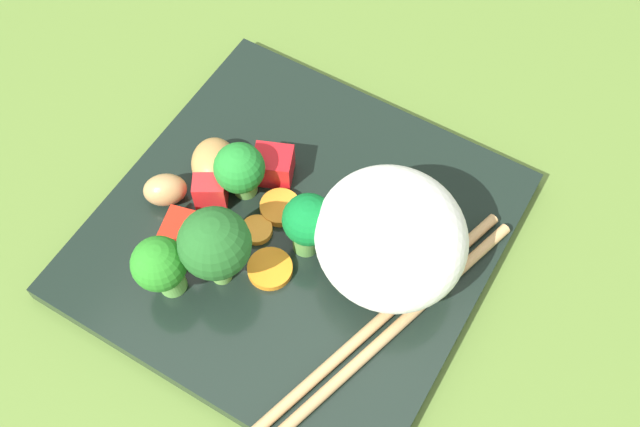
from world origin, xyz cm
name	(u,v)px	position (x,y,z in cm)	size (l,w,h in cm)	color
ground_plane	(297,246)	(0.00, 0.00, -1.00)	(110.00, 110.00, 2.00)	#56742F
square_plate	(297,235)	(0.00, 0.00, 0.65)	(24.09, 24.09, 1.30)	black
rice_mound	(391,237)	(6.15, 0.56, 4.71)	(9.34, 8.95, 6.83)	white
broccoli_floret_0	(215,245)	(-2.44, -4.99, 5.31)	(4.32, 4.32, 6.34)	#64A044
broccoli_floret_1	(240,170)	(-4.48, 0.84, 3.90)	(3.28, 3.28, 4.56)	#66A648
broccoli_floret_2	(308,222)	(1.21, -0.56, 4.10)	(3.22, 3.22, 4.72)	#569240
broccoli_floret_3	(161,266)	(-4.90, -7.23, 4.19)	(3.30, 3.30, 4.89)	#64AF49
carrot_slice_0	(275,271)	(0.33, -3.31, 1.54)	(2.82, 2.82, 0.49)	orange
carrot_slice_1	(257,230)	(-2.13, -1.33, 1.54)	(2.01, 2.01, 0.49)	orange
carrot_slice_2	(280,207)	(-1.64, 0.81, 1.59)	(2.65, 2.65, 0.58)	orange
carrot_slice_3	(224,239)	(-3.65, -2.91, 1.51)	(2.82, 2.82, 0.43)	#FA9A31
pepper_chunk_0	(210,192)	(-5.85, -0.78, 2.49)	(2.04, 1.49, 2.38)	red
pepper_chunk_1	(181,234)	(-5.99, -4.04, 2.00)	(3.00, 2.42, 1.40)	red
pepper_chunk_2	(273,166)	(-3.37, 2.97, 2.40)	(2.53, 2.20, 2.19)	red
chicken_piece_0	(165,190)	(-8.56, -1.97, 2.37)	(2.81, 2.08, 2.15)	tan
chicken_piece_1	(215,163)	(-6.78, 1.20, 2.54)	(3.82, 3.04, 2.48)	#B18145
chopstick_pair	(388,324)	(8.03, -3.15, 1.64)	(8.17, 19.72, 0.68)	tan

